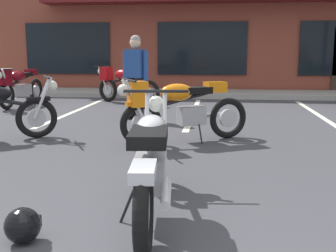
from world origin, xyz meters
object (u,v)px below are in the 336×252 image
motorcycle_foreground_classic (151,161)px  motorcycle_red_sportbike (19,85)px  motorcycle_silver_naked (125,83)px  person_by_back_row (136,72)px  motorcycle_blue_standard (180,108)px  helmet_on_pavement (23,225)px

motorcycle_foreground_classic → motorcycle_red_sportbike: same height
motorcycle_red_sportbike → motorcycle_silver_naked: (2.44, 0.99, 0.00)m
motorcycle_silver_naked → person_by_back_row: person_by_back_row is taller
motorcycle_foreground_classic → person_by_back_row: (-1.10, 4.98, 0.49)m
motorcycle_red_sportbike → person_by_back_row: person_by_back_row is taller
motorcycle_silver_naked → person_by_back_row: 2.73m
motorcycle_silver_naked → motorcycle_blue_standard: same height
motorcycle_red_sportbike → person_by_back_row: bearing=-26.0°
motorcycle_blue_standard → motorcycle_foreground_classic: bearing=-89.5°
motorcycle_red_sportbike → motorcycle_blue_standard: size_ratio=1.10×
motorcycle_blue_standard → person_by_back_row: person_by_back_row is taller
motorcycle_blue_standard → motorcycle_silver_naked: bearing=111.9°
motorcycle_blue_standard → person_by_back_row: size_ratio=1.14×
helmet_on_pavement → motorcycle_blue_standard: bearing=77.0°
helmet_on_pavement → motorcycle_red_sportbike: bearing=116.1°
motorcycle_blue_standard → helmet_on_pavement: motorcycle_blue_standard is taller
motorcycle_silver_naked → motorcycle_blue_standard: bearing=-68.1°
motorcycle_red_sportbike → person_by_back_row: 3.64m
motorcycle_red_sportbike → person_by_back_row: size_ratio=1.26×
motorcycle_blue_standard → helmet_on_pavement: (-0.81, -3.49, -0.40)m
person_by_back_row → helmet_on_pavement: bearing=-87.2°
motorcycle_blue_standard → helmet_on_pavement: bearing=-103.0°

